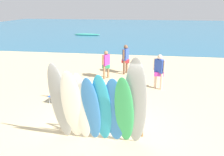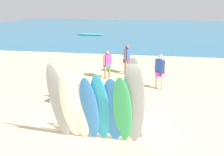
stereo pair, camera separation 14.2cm
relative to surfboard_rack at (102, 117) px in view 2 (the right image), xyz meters
name	(u,v)px [view 2 (the right image)]	position (x,y,z in m)	size (l,w,h in m)	color
ground	(135,49)	(0.00, 14.00, -0.56)	(60.00, 60.00, 0.00)	#D3BC8C
ocean_water	(143,29)	(0.00, 31.54, -0.55)	(60.00, 40.00, 0.02)	teal
surfboard_rack	(102,117)	(0.00, 0.00, 0.00)	(2.51, 0.07, 0.73)	brown
surfboard_grey_0	(59,103)	(-1.06, -0.62, 0.66)	(0.53, 0.06, 2.49)	#999EA3
surfboard_white_1	(71,107)	(-0.70, -0.66, 0.58)	(0.57, 0.08, 2.39)	white
surfboard_white_2	(80,108)	(-0.46, -0.62, 0.54)	(0.49, 0.08, 2.26)	white
surfboard_blue_3	(90,110)	(-0.19, -0.63, 0.49)	(0.50, 0.08, 2.18)	#337AD1
surfboard_teal_4	(100,109)	(0.10, -0.60, 0.53)	(0.52, 0.07, 2.25)	#289EC6
surfboard_blue_5	(113,112)	(0.44, -0.57, 0.48)	(0.57, 0.07, 2.13)	#337AD1
surfboard_green_6	(123,112)	(0.71, -0.67, 0.54)	(0.50, 0.08, 2.30)	#38B266
surfboard_grey_7	(134,104)	(1.01, -0.67, 0.78)	(0.58, 0.07, 2.75)	#999EA3
beachgoer_strolling	(160,70)	(1.84, 4.26, 0.38)	(0.52, 0.41, 1.63)	beige
beachgoer_midbeach	(127,57)	(0.08, 6.49, 0.39)	(0.43, 0.59, 1.65)	brown
beachgoer_near_rack	(107,63)	(-0.84, 5.46, 0.30)	(0.39, 0.47, 1.49)	#9E704C
beach_chair_red	(59,91)	(-2.23, 2.18, -0.13)	(0.65, 0.79, 0.81)	#B7B7BC
distant_boat	(90,34)	(-6.19, 22.23, -0.44)	(3.28, 0.58, 0.26)	teal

